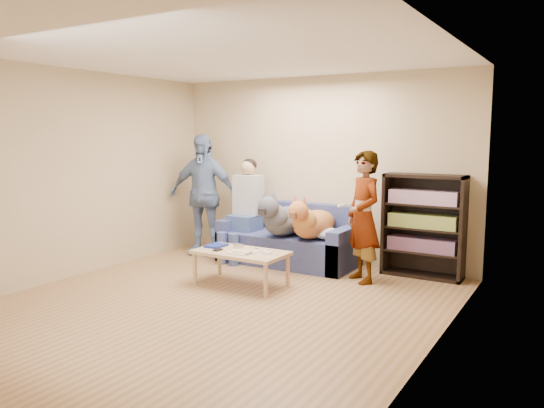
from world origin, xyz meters
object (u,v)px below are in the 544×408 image
Objects in this scene: person_standing_right at (363,217)px; camera_silver at (238,246)px; dog_tan at (311,222)px; coffee_table at (241,255)px; bookshelf at (424,224)px; notebook_blue at (216,246)px; person_standing_left at (203,195)px; person_seated at (244,206)px; dog_gray at (284,219)px; sofa at (290,243)px.

camera_silver is (-1.30, -0.79, -0.36)m from person_standing_right.
dog_tan is (0.52, 0.95, 0.20)m from camera_silver.
coffee_table is 2.34m from bookshelf.
notebook_blue is at bearing -110.74° from person_standing_right.
person_standing_left is (-2.62, 0.20, 0.10)m from person_standing_right.
person_seated is 1.25× the size of dog_tan.
camera_silver is 2.35m from bookshelf.
dog_gray is at bearing 91.26° from coffee_table.
notebook_blue is 0.24× the size of coffee_table.
person_standing_left is 1.72m from camera_silver.
person_standing_left is at bearing -175.60° from person_seated.
sofa is at bearing -172.60° from bookshelf.
person_standing_left is 16.35× the size of camera_silver.
person_standing_right is at bearing 31.43° from camera_silver.
dog_gray is 1.15× the size of coffee_table.
camera_silver is at bearing -107.99° from person_standing_right.
sofa is at bearing -156.76° from person_standing_right.
dog_gray is at bearing -165.20° from bookshelf.
dog_gray is at bearing -81.39° from sofa.
camera_silver is at bearing -95.83° from dog_gray.
person_standing_left is at bearing -172.57° from bookshelf.
person_standing_right is at bearing 37.79° from coffee_table.
dog_gray is (0.71, -0.11, -0.11)m from person_seated.
sofa is 1.73× the size of coffee_table.
notebook_blue is 1.11m from dog_gray.
camera_silver is 0.10× the size of coffee_table.
dog_tan is 0.90× the size of bookshelf.
person_seated is 1.16× the size of dog_gray.
person_standing_left is at bearing 142.29° from coffee_table.
dog_tan reaches higher than sofa.
person_standing_left is 3.22m from bookshelf.
bookshelf is at bearing 18.94° from dog_tan.
bookshelf is (1.76, 0.47, 0.02)m from dog_gray.
person_standing_right reaches higher than notebook_blue.
dog_gray reaches higher than notebook_blue.
sofa is 0.63m from dog_tan.
camera_silver reaches higher than coffee_table.
dog_gray is 1.08× the size of dog_tan.
dog_gray is (0.10, 0.95, 0.21)m from camera_silver.
person_seated reaches higher than bookshelf.
dog_tan is 1.17m from coffee_table.
camera_silver is (1.32, -1.00, -0.45)m from person_standing_left.
coffee_table is (0.73, -1.17, -0.40)m from person_seated.
person_standing_left reaches higher than sofa.
camera_silver is 0.07× the size of person_seated.
person_standing_right is 1.55m from coffee_table.
person_standing_right is 1.22m from dog_gray.
camera_silver is at bearing -118.53° from dog_tan.
person_standing_left is at bearing -143.87° from person_standing_right.
camera_silver is 1.19m from sofa.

